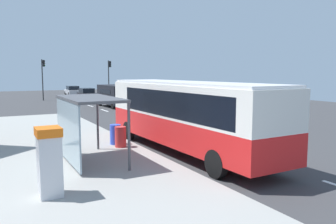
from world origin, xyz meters
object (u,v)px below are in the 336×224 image
at_px(sedan_far, 73,91).
at_px(traffic_light_far_side, 43,73).
at_px(white_van, 114,94).
at_px(sedan_near, 87,94).
at_px(ticket_machine, 49,161).
at_px(traffic_light_near_side, 109,73).
at_px(bus_shelter, 82,113).
at_px(recycling_bin_blue, 115,134).
at_px(bus, 185,112).
at_px(recycling_bin_red, 120,137).

xyz_separation_m(sedan_far, traffic_light_far_side, (-5.40, -7.91, 2.71)).
bearing_deg(traffic_light_far_side, sedan_far, 55.65).
distance_m(white_van, sedan_near, 11.39).
distance_m(ticket_machine, traffic_light_near_side, 38.27).
distance_m(white_van, ticket_machine, 26.35).
distance_m(traffic_light_far_side, bus_shelter, 33.55).
bearing_deg(sedan_far, recycling_bin_blue, -99.53).
xyz_separation_m(ticket_machine, traffic_light_near_side, (13.60, 35.69, 2.32)).
bearing_deg(bus, traffic_light_far_side, 92.40).
bearing_deg(recycling_bin_blue, recycling_bin_red, -90.00).
height_order(sedan_near, bus_shelter, bus_shelter).
bearing_deg(recycling_bin_blue, bus, -43.66).
bearing_deg(traffic_light_far_side, recycling_bin_blue, -92.04).
bearing_deg(bus_shelter, sedan_near, 74.98).
relative_size(white_van, traffic_light_far_side, 0.99).
xyz_separation_m(white_van, bus_shelter, (-8.61, -21.11, 0.75)).
xyz_separation_m(recycling_bin_blue, traffic_light_far_side, (1.10, 30.81, 2.85)).
bearing_deg(sedan_far, recycling_bin_red, -99.36).
xyz_separation_m(sedan_near, traffic_light_far_side, (-5.40, 0.87, 2.71)).
bearing_deg(sedan_far, sedan_near, -89.99).
bearing_deg(bus_shelter, white_van, 67.80).
height_order(bus, sedan_near, bus).
relative_size(bus, sedan_near, 2.51).
bearing_deg(recycling_bin_red, traffic_light_near_side, 72.47).
relative_size(white_van, sedan_near, 1.19).
relative_size(recycling_bin_blue, bus_shelter, 0.24).
bearing_deg(ticket_machine, traffic_light_far_side, 82.19).
distance_m(sedan_far, recycling_bin_red, 39.94).
height_order(traffic_light_near_side, traffic_light_far_side, traffic_light_far_side).
distance_m(recycling_bin_red, traffic_light_near_side, 32.32).
xyz_separation_m(white_van, sedan_far, (0.10, 20.15, -0.55)).
bearing_deg(bus_shelter, traffic_light_near_side, 69.90).
xyz_separation_m(sedan_far, traffic_light_near_side, (3.20, -8.71, 2.70)).
distance_m(white_van, recycling_bin_red, 20.31).
relative_size(sedan_near, bus_shelter, 1.10).
height_order(recycling_bin_blue, traffic_light_far_side, traffic_light_far_side).
distance_m(white_van, recycling_bin_blue, 19.64).
xyz_separation_m(sedan_near, ticket_machine, (-10.41, -35.62, 0.38)).
height_order(recycling_bin_blue, traffic_light_near_side, traffic_light_near_side).
bearing_deg(bus, ticket_machine, -152.60).
relative_size(bus, ticket_machine, 5.71).
xyz_separation_m(traffic_light_far_side, bus_shelter, (-3.31, -33.35, -1.41)).
height_order(traffic_light_far_side, bus_shelter, traffic_light_far_side).
bearing_deg(ticket_machine, sedan_far, 76.81).
distance_m(white_van, traffic_light_near_side, 12.10).
height_order(sedan_far, recycling_bin_blue, sedan_far).
xyz_separation_m(ticket_machine, recycling_bin_red, (3.91, 4.99, -0.52)).
bearing_deg(white_van, bus, -100.59).
height_order(white_van, recycling_bin_red, white_van).
distance_m(ticket_machine, recycling_bin_red, 6.36).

